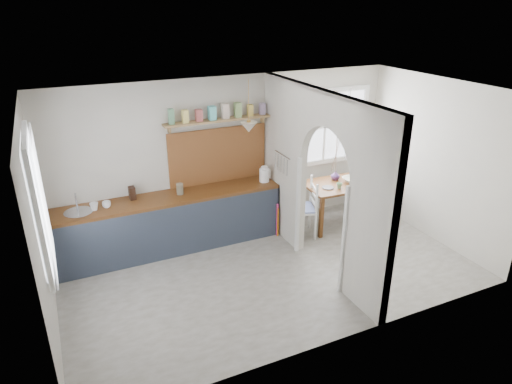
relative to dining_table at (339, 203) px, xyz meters
name	(u,v)px	position (x,y,z in m)	size (l,w,h in m)	color
floor	(272,272)	(-1.77, -0.94, -0.38)	(5.80, 3.20, 0.01)	#9C9892
ceiling	(275,94)	(-1.77, -0.94, 2.22)	(5.80, 3.20, 0.01)	#BBB5A9
walls	(274,190)	(-1.77, -0.94, 0.92)	(5.81, 3.21, 2.60)	#BBB5A9
partition	(316,171)	(-1.07, -0.88, 1.07)	(0.12, 3.20, 2.60)	#BBB5A9
kitchen_window	(36,204)	(-4.64, -0.94, 1.27)	(0.10, 1.16, 1.50)	white
nook_window	(325,127)	(0.03, 0.62, 1.22)	(1.76, 0.10, 1.30)	white
counter	(170,222)	(-2.90, 0.39, 0.08)	(3.50, 0.60, 0.90)	#603613
sink	(79,213)	(-4.20, 0.36, 0.51)	(0.40, 0.40, 0.02)	#B1B4BB
backsplash	(218,155)	(-1.98, 0.64, 0.97)	(1.65, 0.03, 0.90)	#905E31
shelf	(219,117)	(-1.98, 0.55, 1.63)	(1.75, 0.20, 0.21)	#B1834F
pendant_lamp	(249,127)	(-1.62, 0.21, 1.50)	(0.26, 0.26, 0.16)	silver
utensil_rail	(282,155)	(-1.16, -0.04, 1.07)	(0.02, 0.02, 0.50)	#B1B4BB
dining_table	(339,203)	(0.00, 0.00, 0.00)	(1.22, 0.81, 0.76)	#603613
chair_left	(301,208)	(-0.82, -0.09, 0.11)	(0.45, 0.45, 0.99)	silver
chair_right	(374,193)	(0.83, 0.08, 0.03)	(0.37, 0.37, 0.81)	silver
kettle	(264,174)	(-1.30, 0.32, 0.65)	(0.22, 0.17, 0.26)	white
mug_a	(94,207)	(-3.99, 0.34, 0.58)	(0.12, 0.12, 0.11)	silver
mug_b	(107,204)	(-3.81, 0.35, 0.57)	(0.12, 0.12, 0.10)	white
knife_block	(132,193)	(-3.42, 0.51, 0.62)	(0.09, 0.12, 0.19)	#3B2115
jar	(180,189)	(-2.71, 0.39, 0.61)	(0.11, 0.11, 0.17)	#6E6550
towel_magenta	(277,221)	(-1.19, 0.04, -0.10)	(0.02, 0.03, 0.61)	#D02E6B
towel_orange	(278,223)	(-1.19, 0.02, -0.13)	(0.02, 0.03, 0.52)	#CA6407
bowl	(353,180)	(0.23, -0.05, 0.42)	(0.34, 0.34, 0.08)	white
table_cup	(339,186)	(-0.14, -0.17, 0.42)	(0.10, 0.10, 0.09)	#76A776
plate	(328,188)	(-0.31, -0.09, 0.39)	(0.20, 0.20, 0.02)	#363132
vase	(335,175)	(0.02, 0.19, 0.46)	(0.16, 0.16, 0.16)	#492B5E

